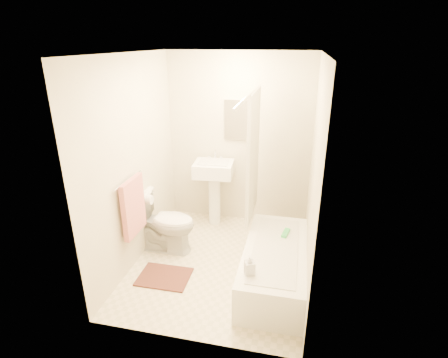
% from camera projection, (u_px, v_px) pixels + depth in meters
% --- Properties ---
extents(floor, '(2.40, 2.40, 0.00)m').
position_uv_depth(floor, '(220.00, 263.00, 4.24)').
color(floor, beige).
rests_on(floor, ground).
extents(ceiling, '(2.40, 2.40, 0.00)m').
position_uv_depth(ceiling, '(218.00, 53.00, 3.35)').
color(ceiling, white).
rests_on(ceiling, ground).
extents(wall_back, '(2.00, 0.02, 2.40)m').
position_uv_depth(wall_back, '(239.00, 141.00, 4.88)').
color(wall_back, beige).
rests_on(wall_back, ground).
extents(wall_left, '(0.02, 2.40, 2.40)m').
position_uv_depth(wall_left, '(134.00, 164.00, 3.99)').
color(wall_left, beige).
rests_on(wall_left, ground).
extents(wall_right, '(0.02, 2.40, 2.40)m').
position_uv_depth(wall_right, '(313.00, 178.00, 3.59)').
color(wall_right, beige).
rests_on(wall_right, ground).
extents(mirror, '(0.40, 0.03, 0.55)m').
position_uv_depth(mirror, '(239.00, 120.00, 4.75)').
color(mirror, white).
rests_on(mirror, wall_back).
extents(curtain_rod, '(0.03, 1.70, 0.03)m').
position_uv_depth(curtain_rod, '(250.00, 95.00, 3.53)').
color(curtain_rod, silver).
rests_on(curtain_rod, wall_back).
extents(shower_curtain, '(0.04, 0.80, 1.55)m').
position_uv_depth(shower_curtain, '(253.00, 156.00, 4.18)').
color(shower_curtain, silver).
rests_on(shower_curtain, curtain_rod).
extents(towel_bar, '(0.02, 0.60, 0.02)m').
position_uv_depth(towel_bar, '(128.00, 180.00, 3.80)').
color(towel_bar, silver).
rests_on(towel_bar, wall_left).
extents(towel, '(0.06, 0.45, 0.66)m').
position_uv_depth(towel, '(133.00, 207.00, 3.91)').
color(towel, '#CC7266').
rests_on(towel, towel_bar).
extents(toilet_paper, '(0.11, 0.12, 0.12)m').
position_uv_depth(toilet_paper, '(148.00, 199.00, 4.27)').
color(toilet_paper, white).
rests_on(toilet_paper, wall_left).
extents(toilet, '(0.79, 0.45, 0.77)m').
position_uv_depth(toilet, '(165.00, 222.00, 4.40)').
color(toilet, silver).
rests_on(toilet, floor).
extents(sink, '(0.56, 0.46, 1.04)m').
position_uv_depth(sink, '(214.00, 191.00, 4.97)').
color(sink, white).
rests_on(sink, floor).
extents(bathtub, '(0.66, 1.51, 0.42)m').
position_uv_depth(bathtub, '(274.00, 265.00, 3.84)').
color(bathtub, white).
rests_on(bathtub, floor).
extents(bath_mat, '(0.58, 0.44, 0.02)m').
position_uv_depth(bath_mat, '(164.00, 277.00, 3.97)').
color(bath_mat, '#542F21').
rests_on(bath_mat, floor).
extents(soap_bottle, '(0.12, 0.12, 0.20)m').
position_uv_depth(soap_bottle, '(250.00, 265.00, 3.32)').
color(soap_bottle, white).
rests_on(soap_bottle, bathtub).
extents(scrub_brush, '(0.10, 0.20, 0.04)m').
position_uv_depth(scrub_brush, '(286.00, 233.00, 4.02)').
color(scrub_brush, green).
rests_on(scrub_brush, bathtub).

